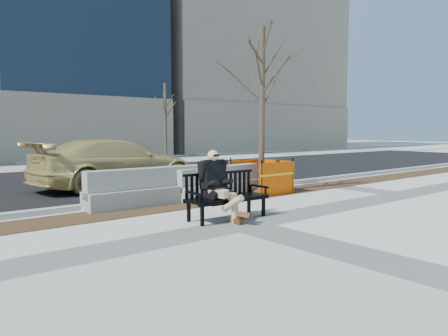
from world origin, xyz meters
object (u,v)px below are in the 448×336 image
at_px(bench, 227,219).
at_px(tree_fence, 261,193).
at_px(seated_man, 216,220).
at_px(jersey_barrier_right, 219,196).
at_px(jersey_barrier_left, 150,205).
at_px(sedan, 117,187).

relative_size(bench, tree_fence, 0.36).
bearing_deg(bench, seated_man, 168.76).
distance_m(bench, tree_fence, 3.81).
bearing_deg(jersey_barrier_right, jersey_barrier_left, 171.41).
distance_m(sedan, jersey_barrier_right, 3.80).
bearing_deg(tree_fence, seated_man, -147.64).
bearing_deg(seated_man, tree_fence, 34.17).
bearing_deg(jersey_barrier_left, jersey_barrier_right, -0.00).
bearing_deg(jersey_barrier_left, tree_fence, -3.61).
bearing_deg(seated_man, sedan, 86.28).
relative_size(seated_man, jersey_barrier_left, 0.45).
bearing_deg(jersey_barrier_left, seated_man, -84.56).
height_order(bench, seated_man, seated_man).
height_order(bench, sedan, sedan).
xyz_separation_m(seated_man, jersey_barrier_left, (-0.18, 2.43, 0.00)).
height_order(seated_man, sedan, sedan).
height_order(tree_fence, sedan, tree_fence).
relative_size(seated_man, sedan, 0.27).
xyz_separation_m(bench, seated_man, (-0.25, 0.06, 0.00)).
bearing_deg(bench, sedan, 88.72).
xyz_separation_m(seated_man, sedan, (0.57, 5.92, 0.00)).
relative_size(bench, seated_man, 1.26).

